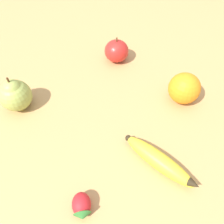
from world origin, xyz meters
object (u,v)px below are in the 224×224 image
(banana, at_px, (159,161))
(orange, at_px, (184,88))
(pear, at_px, (15,94))
(strawberry, at_px, (82,206))
(apple, at_px, (117,51))

(banana, xyz_separation_m, orange, (-0.16, -0.15, 0.02))
(orange, bearing_deg, pear, -20.16)
(strawberry, distance_m, apple, 0.48)
(strawberry, bearing_deg, orange, 129.35)
(banana, bearing_deg, orange, 107.66)
(strawberry, bearing_deg, apple, 161.10)
(apple, bearing_deg, banana, 79.84)
(orange, bearing_deg, apple, -68.28)
(pear, bearing_deg, apple, -166.05)
(banana, xyz_separation_m, apple, (-0.07, -0.38, 0.02))
(orange, bearing_deg, banana, 42.39)
(banana, xyz_separation_m, strawberry, (0.19, 0.02, -0.00))
(orange, height_order, strawberry, orange)
(pear, distance_m, strawberry, 0.33)
(apple, bearing_deg, strawberry, 57.83)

